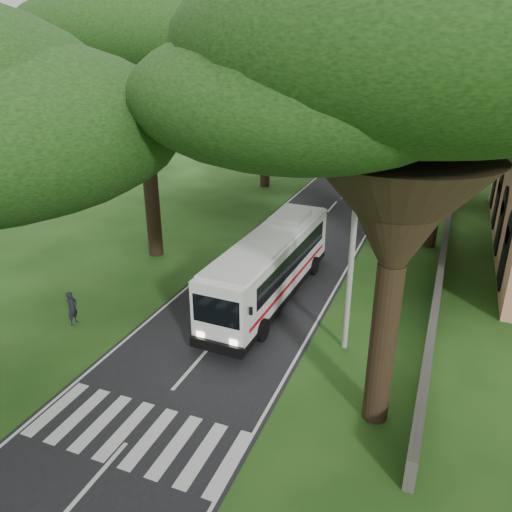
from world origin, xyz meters
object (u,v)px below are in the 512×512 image
pole_far (428,125)px  distant_car_b (371,148)px  pole_mid (407,162)px  pole_near (351,261)px  distant_car_a (346,174)px  distant_car_c (408,135)px  coach_bus (270,265)px  pedestrian (72,308)px

pole_far → distant_car_b: bearing=159.2°
pole_mid → pole_far: bearing=90.0°
pole_near → distant_car_b: (-6.30, 42.39, -3.40)m
distant_car_a → distant_car_b: (0.00, 14.01, 0.04)m
pole_mid → distant_car_c: bearing=95.5°
coach_bus → pedestrian: (-7.76, -6.02, -1.04)m
coach_bus → distant_car_c: bearing=90.0°
pole_far → coach_bus: size_ratio=0.67×
distant_car_a → coach_bus: bearing=93.2°
pole_far → distant_car_b: 7.55m
distant_car_a → distant_car_c: distant_car_c is taller
pole_near → pole_mid: same height
pole_far → distant_car_a: bearing=-118.5°
pedestrian → coach_bus: bearing=-56.6°
pole_near → coach_bus: 6.11m
pole_mid → pedestrian: (-12.46, -22.86, -3.34)m
pole_near → pole_far: same height
pole_near → coach_bus: (-4.70, 3.16, -2.30)m
pole_near → distant_car_c: size_ratio=1.59×
distant_car_a → pole_mid: bearing=126.5°
coach_bus → distant_car_a: size_ratio=2.87×
pole_mid → pole_far: 20.00m
distant_car_a → pedestrian: size_ratio=2.47×
pole_near → pole_far: bearing=90.0°
coach_bus → distant_car_a: bearing=95.3°
pole_mid → distant_car_b: 23.51m
pole_near → pole_far: 40.00m
pole_mid → pedestrian: size_ratio=4.76×
distant_car_c → pedestrian: pedestrian is taller
pole_far → pedestrian: 44.76m
pole_far → distant_car_b: (-6.30, 2.39, -3.40)m
pole_near → distant_car_b: bearing=98.5°
coach_bus → pedestrian: size_ratio=7.09×
pole_far → distant_car_b: size_ratio=1.76×
pole_mid → distant_car_b: (-6.30, 22.39, -3.40)m
pole_far → distant_car_a: 13.65m
pole_near → distant_car_c: pole_near is taller
coach_bus → distant_car_b: size_ratio=2.63×
distant_car_c → distant_car_a: bearing=89.5°
distant_car_b → distant_car_c: distant_car_b is taller
pole_mid → pedestrian: 26.25m
pole_near → distant_car_c: bearing=93.5°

